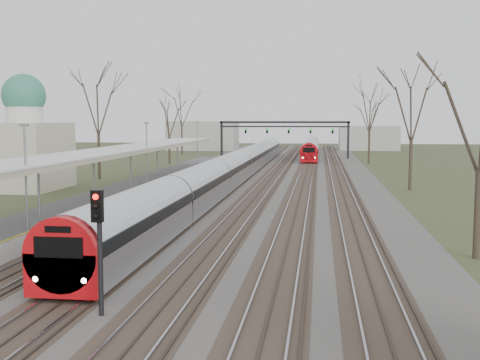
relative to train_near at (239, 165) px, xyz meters
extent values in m
cube|color=#474442|center=(2.50, 4.13, -1.43)|extent=(24.00, 160.00, 0.10)
cube|color=#4C3828|center=(-3.50, 4.13, -1.39)|extent=(2.60, 160.00, 0.06)
cube|color=gray|center=(-4.22, 4.13, -1.32)|extent=(0.07, 160.00, 0.12)
cube|color=gray|center=(-2.78, 4.13, -1.32)|extent=(0.07, 160.00, 0.12)
cube|color=#4C3828|center=(0.00, 4.13, -1.39)|extent=(2.60, 160.00, 0.06)
cube|color=gray|center=(-0.72, 4.13, -1.32)|extent=(0.07, 160.00, 0.12)
cube|color=gray|center=(0.72, 4.13, -1.32)|extent=(0.07, 160.00, 0.12)
cube|color=#4C3828|center=(3.50, 4.13, -1.39)|extent=(2.60, 160.00, 0.06)
cube|color=gray|center=(2.78, 4.13, -1.32)|extent=(0.07, 160.00, 0.12)
cube|color=gray|center=(4.22, 4.13, -1.32)|extent=(0.07, 160.00, 0.12)
cube|color=#4C3828|center=(7.00, 4.13, -1.39)|extent=(2.60, 160.00, 0.06)
cube|color=gray|center=(6.28, 4.13, -1.32)|extent=(0.07, 160.00, 0.12)
cube|color=gray|center=(7.72, 4.13, -1.32)|extent=(0.07, 160.00, 0.12)
cube|color=#4C3828|center=(10.50, 4.13, -1.39)|extent=(2.60, 160.00, 0.06)
cube|color=gray|center=(9.78, 4.13, -1.32)|extent=(0.07, 160.00, 0.12)
cube|color=gray|center=(11.22, 4.13, -1.32)|extent=(0.07, 160.00, 0.12)
cube|color=#9E9B93|center=(-6.55, -13.37, -0.98)|extent=(3.50, 69.00, 1.00)
cylinder|color=slate|center=(-6.55, -32.87, 1.02)|extent=(0.14, 0.14, 3.00)
cylinder|color=slate|center=(-6.55, -24.87, 1.02)|extent=(0.14, 0.14, 3.00)
cylinder|color=slate|center=(-6.55, -16.87, 1.02)|extent=(0.14, 0.14, 3.00)
cylinder|color=slate|center=(-6.55, -8.87, 1.02)|extent=(0.14, 0.14, 3.00)
cylinder|color=slate|center=(-6.55, -0.87, 1.02)|extent=(0.14, 0.14, 3.00)
cube|color=silver|center=(-6.55, -17.87, 2.57)|extent=(4.10, 50.00, 0.12)
cube|color=#BCAE92|center=(-6.55, -17.87, 2.40)|extent=(4.10, 50.00, 0.25)
cube|color=beige|center=(-19.50, -12.87, 1.52)|extent=(10.00, 8.00, 6.00)
cylinder|color=silver|center=(-17.50, -12.87, 5.72)|extent=(3.20, 3.20, 2.50)
sphere|color=#307863|center=(-17.50, -12.87, 6.92)|extent=(3.80, 3.80, 3.80)
cube|color=black|center=(-7.50, 34.13, 1.52)|extent=(0.35, 0.35, 6.00)
cube|color=black|center=(13.00, 34.13, 1.52)|extent=(0.35, 0.35, 6.00)
cube|color=black|center=(2.75, 34.13, 4.42)|extent=(21.00, 0.35, 0.35)
cube|color=black|center=(2.75, 34.13, 3.72)|extent=(21.00, 0.25, 0.25)
cube|color=black|center=(-3.50, 33.93, 3.02)|extent=(0.32, 0.22, 0.85)
sphere|color=#0CFF19|center=(-3.50, 33.79, 3.27)|extent=(0.16, 0.16, 0.16)
cube|color=black|center=(0.00, 33.93, 3.02)|extent=(0.32, 0.22, 0.85)
sphere|color=#0CFF19|center=(0.00, 33.79, 3.27)|extent=(0.16, 0.16, 0.16)
cube|color=black|center=(3.50, 33.93, 3.02)|extent=(0.32, 0.22, 0.85)
sphere|color=#0CFF19|center=(3.50, 33.79, 3.27)|extent=(0.16, 0.16, 0.16)
cube|color=black|center=(7.00, 33.93, 3.02)|extent=(0.32, 0.22, 0.85)
sphere|color=#0CFF19|center=(7.00, 33.79, 3.27)|extent=(0.16, 0.16, 0.16)
cube|color=black|center=(10.50, 33.93, 3.02)|extent=(0.32, 0.22, 0.85)
sphere|color=#0CFF19|center=(10.50, 33.79, 3.27)|extent=(0.16, 0.16, 0.16)
cylinder|color=#2D231C|center=(-14.50, -2.87, 1.00)|extent=(0.30, 0.30, 4.95)
cylinder|color=#2D231C|center=(15.50, -35.87, 0.55)|extent=(0.30, 0.30, 4.05)
cylinder|color=#2D231C|center=(16.50, -8.87, 0.77)|extent=(0.30, 0.30, 4.50)
cube|color=#B2B5BD|center=(0.00, 0.24, -0.38)|extent=(2.55, 90.00, 1.60)
cylinder|color=#B2B5BD|center=(0.00, 0.24, 0.27)|extent=(2.60, 89.70, 2.60)
cube|color=black|center=(0.00, 0.24, 0.37)|extent=(2.62, 89.40, 0.55)
cube|color=red|center=(0.00, -44.66, -0.43)|extent=(2.55, 0.50, 1.50)
cylinder|color=red|center=(0.00, -44.61, 0.27)|extent=(2.60, 0.60, 2.60)
cube|color=black|center=(0.00, -44.88, 0.57)|extent=(1.70, 0.12, 0.70)
sphere|color=white|center=(-0.85, -44.86, -0.53)|extent=(0.22, 0.22, 0.22)
sphere|color=white|center=(0.85, -44.86, -0.53)|extent=(0.22, 0.22, 0.22)
cube|color=black|center=(0.00, 0.24, -1.30)|extent=(1.80, 89.00, 0.35)
cube|color=#B2B5BD|center=(7.00, 44.36, -0.38)|extent=(2.55, 45.00, 1.60)
cylinder|color=#B2B5BD|center=(7.00, 44.36, 0.27)|extent=(2.60, 44.70, 2.60)
cube|color=black|center=(7.00, 44.36, 0.37)|extent=(2.62, 44.40, 0.55)
cube|color=red|center=(7.00, 21.96, -0.43)|extent=(2.55, 0.50, 1.50)
cylinder|color=red|center=(7.00, 22.01, 0.27)|extent=(2.60, 0.60, 2.60)
cube|color=black|center=(7.00, 21.74, 0.57)|extent=(1.70, 0.12, 0.70)
sphere|color=white|center=(6.15, 21.76, -0.53)|extent=(0.22, 0.22, 0.22)
sphere|color=white|center=(7.85, 21.76, -0.53)|extent=(0.22, 0.22, 0.22)
cube|color=black|center=(7.00, 44.36, -1.30)|extent=(1.80, 44.00, 0.35)
cylinder|color=black|center=(1.75, -45.75, 0.52)|extent=(0.16, 0.16, 4.00)
cube|color=black|center=(1.75, -45.90, 2.12)|extent=(0.35, 0.22, 1.00)
sphere|color=#FF0C05|center=(1.75, -46.03, 2.42)|extent=(0.18, 0.18, 0.18)
camera|label=1|loc=(8.51, -63.44, 4.75)|focal=45.00mm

